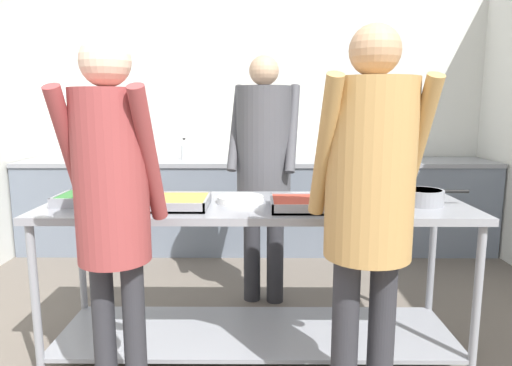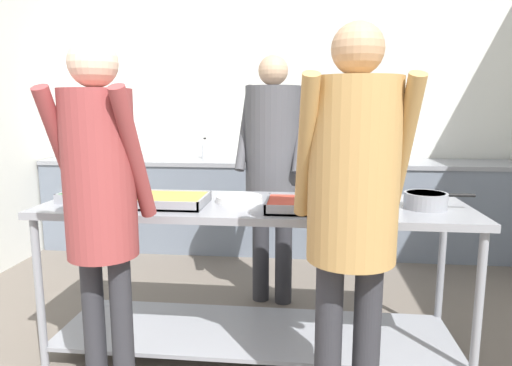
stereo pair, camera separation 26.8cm
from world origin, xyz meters
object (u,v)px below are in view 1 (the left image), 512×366
(broccoli_bowl, at_px, (354,190))
(plate_stack, at_px, (240,199))
(guest_serving_right, at_px, (369,191))
(guest_serving_left, at_px, (112,193))
(cook_behind_counter, at_px, (264,154))
(sauce_pan, at_px, (423,196))
(water_bottle, at_px, (184,150))
(serving_tray_vegetables, at_px, (95,199))
(serving_tray_greens, at_px, (305,204))
(serving_tray_roast, at_px, (170,203))

(broccoli_bowl, bearing_deg, plate_stack, -164.04)
(plate_stack, bearing_deg, guest_serving_right, -49.70)
(guest_serving_left, relative_size, cook_behind_counter, 0.96)
(plate_stack, xyz_separation_m, guest_serving_left, (-0.52, -0.67, 0.17))
(sauce_pan, height_order, water_bottle, water_bottle)
(broccoli_bowl, relative_size, sauce_pan, 0.62)
(plate_stack, height_order, water_bottle, water_bottle)
(serving_tray_vegetables, height_order, serving_tray_greens, same)
(plate_stack, height_order, sauce_pan, sauce_pan)
(broccoli_bowl, relative_size, guest_serving_left, 0.13)
(serving_tray_vegetables, relative_size, broccoli_bowl, 1.79)
(broccoli_bowl, bearing_deg, sauce_pan, -37.25)
(plate_stack, xyz_separation_m, water_bottle, (-0.65, 2.04, 0.09))
(guest_serving_right, bearing_deg, guest_serving_left, 179.86)
(cook_behind_counter, bearing_deg, serving_tray_greens, -76.15)
(plate_stack, bearing_deg, guest_serving_left, -127.62)
(serving_tray_greens, height_order, guest_serving_right, guest_serving_right)
(serving_tray_greens, xyz_separation_m, broccoli_bowl, (0.33, 0.36, 0.01))
(serving_tray_greens, distance_m, cook_behind_counter, 0.92)
(serving_tray_greens, height_order, sauce_pan, sauce_pan)
(water_bottle, bearing_deg, serving_tray_roast, -82.83)
(broccoli_bowl, height_order, guest_serving_right, guest_serving_right)
(serving_tray_vegetables, height_order, serving_tray_roast, same)
(plate_stack, xyz_separation_m, guest_serving_right, (0.57, -0.67, 0.17))
(serving_tray_vegetables, relative_size, guest_serving_left, 0.23)
(serving_tray_roast, distance_m, serving_tray_greens, 0.74)
(serving_tray_roast, distance_m, sauce_pan, 1.41)
(serving_tray_vegetables, height_order, guest_serving_right, guest_serving_right)
(serving_tray_greens, height_order, water_bottle, water_bottle)
(serving_tray_vegetables, relative_size, serving_tray_greens, 1.10)
(plate_stack, height_order, cook_behind_counter, cook_behind_counter)
(guest_serving_left, bearing_deg, water_bottle, 92.83)
(guest_serving_right, relative_size, water_bottle, 8.20)
(cook_behind_counter, bearing_deg, guest_serving_left, -115.46)
(serving_tray_roast, distance_m, guest_serving_left, 0.59)
(cook_behind_counter, xyz_separation_m, water_bottle, (-0.79, 1.33, -0.09))
(cook_behind_counter, bearing_deg, guest_serving_right, -72.76)
(broccoli_bowl, relative_size, water_bottle, 1.05)
(sauce_pan, relative_size, guest_serving_right, 0.21)
(broccoli_bowl, height_order, sauce_pan, broccoli_bowl)
(serving_tray_greens, bearing_deg, serving_tray_roast, 177.15)
(guest_serving_right, distance_m, cook_behind_counter, 1.45)
(serving_tray_roast, relative_size, sauce_pan, 1.13)
(sauce_pan, bearing_deg, guest_serving_left, -158.31)
(serving_tray_vegetables, relative_size, cook_behind_counter, 0.23)
(serving_tray_roast, bearing_deg, broccoli_bowl, 16.78)
(serving_tray_roast, distance_m, broccoli_bowl, 1.12)
(sauce_pan, bearing_deg, cook_behind_counter, 139.00)
(serving_tray_vegetables, relative_size, serving_tray_roast, 0.98)
(plate_stack, bearing_deg, cook_behind_counter, 78.77)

